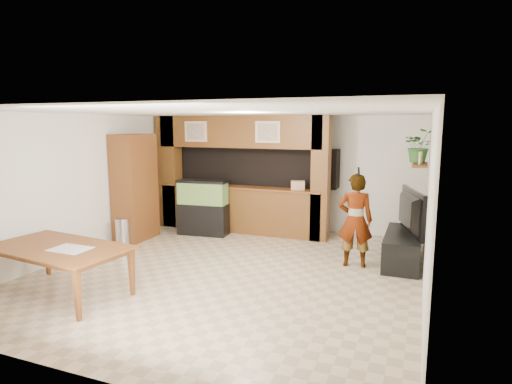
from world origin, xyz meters
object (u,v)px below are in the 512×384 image
at_px(television, 405,212).
at_px(dining_table, 58,272).
at_px(aquarium, 203,208).
at_px(person, 355,220).
at_px(pantry_cabinet, 135,187).

height_order(television, dining_table, television).
height_order(aquarium, person, person).
xyz_separation_m(aquarium, television, (4.19, -0.46, 0.33)).
relative_size(television, person, 0.83).
xyz_separation_m(television, dining_table, (-4.47, -3.32, -0.56)).
distance_m(pantry_cabinet, television, 5.37).
bearing_deg(dining_table, aquarium, 92.15).
bearing_deg(person, dining_table, 29.03).
bearing_deg(aquarium, dining_table, -99.98).
bearing_deg(pantry_cabinet, dining_table, -73.41).
relative_size(aquarium, dining_table, 0.60).
height_order(person, dining_table, person).
height_order(pantry_cabinet, person, pantry_cabinet).
xyz_separation_m(pantry_cabinet, aquarium, (1.16, 0.83, -0.51)).
relative_size(pantry_cabinet, dining_table, 1.09).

